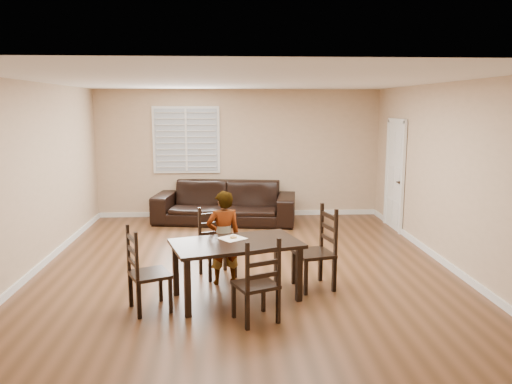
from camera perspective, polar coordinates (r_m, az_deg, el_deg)
ground at (r=7.49m, az=-1.31°, el=-8.52°), size 7.00×7.00×0.00m
room at (r=7.31m, az=-1.14°, el=5.50°), size 6.04×7.04×2.72m
dining_table at (r=6.14m, az=-2.27°, el=-6.52°), size 1.72×1.26×0.72m
chair_near at (r=7.09m, az=-4.79°, el=-5.91°), size 0.56×0.55×0.96m
chair_far at (r=5.47m, az=0.51°, el=-10.71°), size 0.56×0.54×0.96m
chair_left at (r=5.95m, az=-13.20°, el=-9.10°), size 0.57×0.58×1.00m
chair_right at (r=6.62m, az=7.65°, el=-6.66°), size 0.56×0.58×1.08m
child at (r=6.65m, az=-3.73°, el=-5.22°), size 0.52×0.41×1.26m
napkin at (r=6.28m, az=-2.76°, el=-5.30°), size 0.40×0.40×0.00m
donut at (r=6.28m, az=-2.59°, el=-5.12°), size 0.09×0.09×0.03m
sofa at (r=10.18m, az=-3.57°, el=-1.20°), size 2.97×1.53×0.83m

